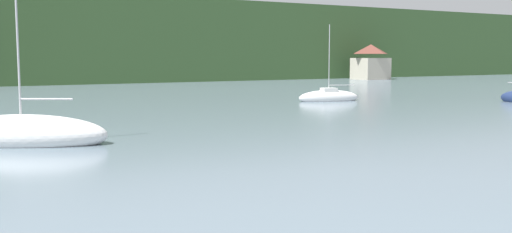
# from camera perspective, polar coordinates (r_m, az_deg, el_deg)

# --- Properties ---
(shore_building_eastcentral) EXTENTS (5.51, 4.91, 6.01)m
(shore_building_eastcentral) POSITION_cam_1_polar(r_m,az_deg,el_deg) (101.52, 11.28, 5.29)
(shore_building_eastcentral) COLOR #BCB29E
(shore_building_eastcentral) RESTS_ON ground_plane
(sailboat_far_0) EXTENTS (5.85, 2.66, 7.11)m
(sailboat_far_0) POSITION_cam_1_polar(r_m,az_deg,el_deg) (51.60, 7.21, 1.92)
(sailboat_far_0) COLOR white
(sailboat_far_0) RESTS_ON ground_plane
(sailboat_mid_4) EXTENTS (8.04, 6.16, 10.74)m
(sailboat_mid_4) POSITION_cam_1_polar(r_m,az_deg,el_deg) (28.09, -22.20, -1.68)
(sailboat_mid_4) COLOR white
(sailboat_mid_4) RESTS_ON ground_plane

